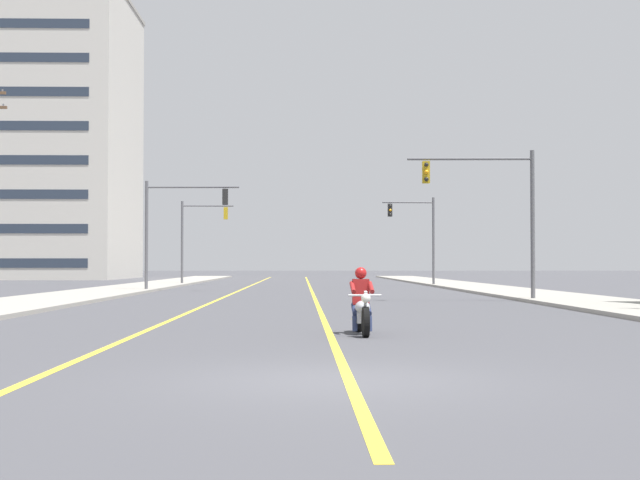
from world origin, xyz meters
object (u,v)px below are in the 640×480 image
object	(u,v)px
traffic_signal_near_right	(496,201)
traffic_signal_near_left	(174,218)
traffic_signal_mid_left	(197,230)
motorcycle_with_rider	(362,307)
traffic_signal_mid_right	(419,229)
apartment_building_far_left_block	(18,138)

from	to	relation	value
traffic_signal_near_right	traffic_signal_near_left	distance (m)	20.54
traffic_signal_near_right	traffic_signal_mid_left	size ratio (longest dim) A/B	1.00
motorcycle_with_rider	traffic_signal_mid_right	xyz separation A→B (m)	(6.96, 43.01, 3.44)
traffic_signal_near_left	traffic_signal_mid_right	xyz separation A→B (m)	(15.41, 12.09, -0.10)
traffic_signal_near_left	apartment_building_far_left_block	world-z (taller)	apartment_building_far_left_block
traffic_signal_near_right	traffic_signal_mid_left	world-z (taller)	same
motorcycle_with_rider	traffic_signal_mid_right	bearing A→B (deg)	80.81
traffic_signal_near_left	traffic_signal_mid_right	size ratio (longest dim) A/B	1.00
motorcycle_with_rider	traffic_signal_near_right	bearing A→B (deg)	68.59
motorcycle_with_rider	traffic_signal_near_left	distance (m)	32.25
traffic_signal_mid_left	apartment_building_far_left_block	xyz separation A→B (m)	(-22.26, 29.01, 10.93)
motorcycle_with_rider	traffic_signal_mid_left	size ratio (longest dim) A/B	0.35
traffic_signal_near_left	traffic_signal_mid_left	distance (m)	16.13
traffic_signal_mid_right	apartment_building_far_left_block	distance (m)	51.70
traffic_signal_near_left	traffic_signal_mid_right	world-z (taller)	same
traffic_signal_near_right	traffic_signal_near_left	bearing A→B (deg)	137.43
traffic_signal_mid_right	apartment_building_far_left_block	xyz separation A→B (m)	(-38.24, 33.03, 10.94)
traffic_signal_near_right	traffic_signal_mid_right	size ratio (longest dim) A/B	1.00
traffic_signal_near_left	apartment_building_far_left_block	bearing A→B (deg)	116.84
motorcycle_with_rider	traffic_signal_near_right	world-z (taller)	traffic_signal_near_right
traffic_signal_near_right	apartment_building_far_left_block	world-z (taller)	apartment_building_far_left_block
traffic_signal_near_right	traffic_signal_near_left	world-z (taller)	same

